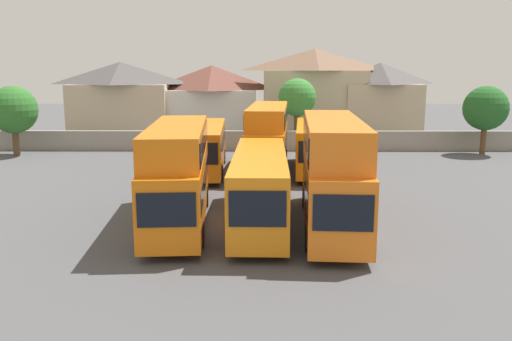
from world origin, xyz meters
The scene contains 15 objects.
ground centered at (0.00, 18.00, 0.00)m, with size 140.00×140.00×0.00m, color #4C4C4F.
depot_boundary_wall centered at (0.00, 23.40, 0.90)m, with size 56.00×0.50×1.80m, color gray.
bus_1 centered at (-3.68, 0.01, 2.70)m, with size 3.26×11.04×4.78m.
bus_2 centered at (0.21, 0.15, 1.96)m, with size 2.68×11.55×3.42m.
bus_3 centered at (3.59, -0.28, 2.86)m, with size 3.22×11.57×5.08m.
bus_4 centered at (-3.71, 13.23, 1.93)m, with size 2.99×11.43×3.37m.
bus_5 centered at (0.79, 13.52, 2.69)m, with size 3.33×11.22×4.76m.
bus_6 centered at (4.13, 13.47, 1.95)m, with size 3.35×10.98×3.42m.
house_terrace_left centered at (-14.53, 32.48, 4.09)m, with size 10.73×6.45×8.02m.
house_terrace_centre centered at (-4.98, 33.65, 3.93)m, with size 9.92×7.17×7.68m.
house_terrace_right centered at (5.95, 32.35, 4.78)m, with size 11.15×6.33×9.39m.
house_terrace_far_right centered at (12.88, 32.39, 4.05)m, with size 8.19×7.10×7.95m.
tree_left_of_lot centered at (-20.66, 20.40, 3.90)m, with size 4.03×4.03×5.95m.
tree_behind_wall centered at (19.60, 21.40, 3.98)m, with size 3.81×3.81×5.91m.
tree_right_of_lot centered at (3.72, 25.90, 4.61)m, with size 3.56×3.56×6.46m.
Camera 1 is at (0.20, -24.86, 7.42)m, focal length 37.61 mm.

